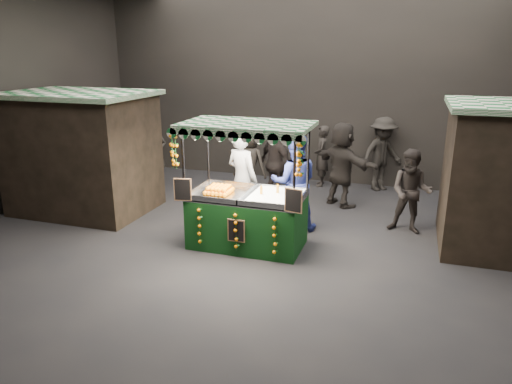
% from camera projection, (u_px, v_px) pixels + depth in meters
% --- Properties ---
extents(ground, '(12.00, 12.00, 0.00)m').
position_uv_depth(ground, '(261.00, 252.00, 8.39)').
color(ground, black).
rests_on(ground, ground).
extents(market_hall, '(12.10, 10.10, 5.05)m').
position_uv_depth(market_hall, '(262.00, 54.00, 7.40)').
color(market_hall, black).
rests_on(market_hall, ground).
extents(neighbour_stall_left, '(3.00, 2.20, 2.60)m').
position_uv_depth(neighbour_stall_left, '(83.00, 152.00, 10.23)').
color(neighbour_stall_left, black).
rests_on(neighbour_stall_left, ground).
extents(juice_stall, '(2.33, 1.37, 2.25)m').
position_uv_depth(juice_stall, '(247.00, 210.00, 8.44)').
color(juice_stall, black).
rests_on(juice_stall, ground).
extents(vendor_grey, '(0.85, 0.72, 1.98)m').
position_uv_depth(vendor_grey, '(242.00, 180.00, 9.28)').
color(vendor_grey, gray).
rests_on(vendor_grey, ground).
extents(vendor_blue, '(1.09, 0.95, 1.91)m').
position_uv_depth(vendor_blue, '(294.00, 183.00, 9.20)').
color(vendor_blue, navy).
rests_on(vendor_blue, ground).
extents(shopper_0, '(0.78, 0.70, 1.78)m').
position_uv_depth(shopper_0, '(154.00, 155.00, 11.93)').
color(shopper_0, black).
rests_on(shopper_0, ground).
extents(shopper_1, '(0.88, 0.72, 1.65)m').
position_uv_depth(shopper_1, '(411.00, 192.00, 9.06)').
color(shopper_1, '#2A2522').
rests_on(shopper_1, ground).
extents(shopper_2, '(1.13, 1.02, 1.85)m').
position_uv_depth(shopper_2, '(276.00, 164.00, 10.84)').
color(shopper_2, black).
rests_on(shopper_2, ground).
extents(shopper_3, '(1.33, 1.34, 1.86)m').
position_uv_depth(shopper_3, '(382.00, 154.00, 11.79)').
color(shopper_3, black).
rests_on(shopper_3, ground).
extents(shopper_4, '(0.89, 0.61, 1.74)m').
position_uv_depth(shopper_4, '(248.00, 165.00, 10.99)').
color(shopper_4, black).
rests_on(shopper_4, ground).
extents(shopper_5, '(1.77, 1.52, 1.92)m').
position_uv_depth(shopper_5, '(342.00, 164.00, 10.61)').
color(shopper_5, '#292421').
rests_on(shopper_5, ground).
extents(shopper_6, '(0.47, 0.63, 1.58)m').
position_uv_depth(shopper_6, '(321.00, 156.00, 12.22)').
color(shopper_6, black).
rests_on(shopper_6, ground).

